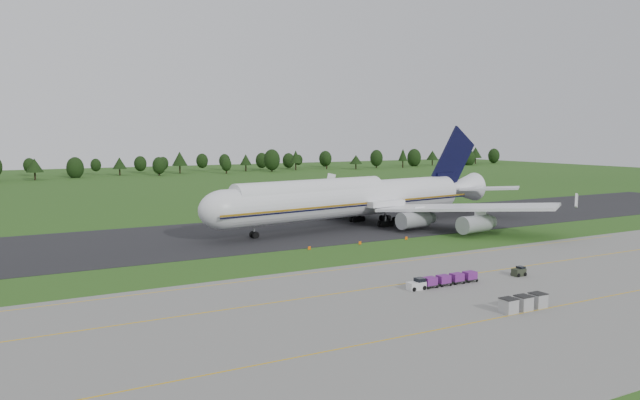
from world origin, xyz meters
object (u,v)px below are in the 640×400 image
aircraft (355,198)px  edge_markers (360,243)px  uld_row (523,303)px  utility_cart (519,272)px  baggage_train (442,280)px

aircraft → edge_markers: (-11.25, -19.70, -6.15)m
edge_markers → aircraft: bearing=60.3°
uld_row → edge_markers: (6.88, 45.88, -0.65)m
aircraft → utility_cart: aircraft is taller
aircraft → edge_markers: 23.50m
uld_row → edge_markers: 46.40m
baggage_train → uld_row: 13.76m
aircraft → edge_markers: bearing=-119.7°
utility_cart → uld_row: size_ratio=0.31×
aircraft → utility_cart: bearing=-95.6°
aircraft → uld_row: size_ratio=12.29×
edge_markers → utility_cart: bearing=-79.6°
utility_cart → edge_markers: utility_cart is taller
edge_markers → uld_row: bearing=-98.5°
uld_row → edge_markers: size_ratio=0.30×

